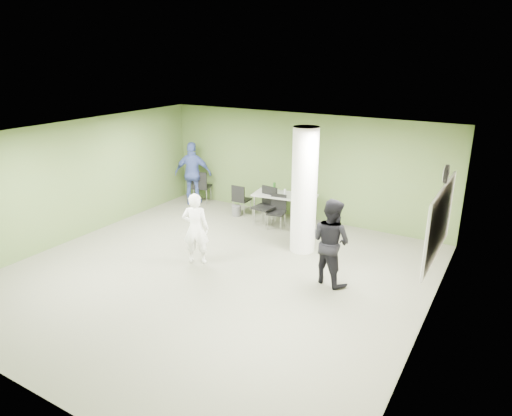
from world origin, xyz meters
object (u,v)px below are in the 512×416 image
Objects in this scene: chair_back_left at (201,184)px; man_blue at (193,174)px; woman_white at (196,229)px; man_black at (331,242)px; folding_table at (284,196)px.

man_blue is at bearing 32.39° from chair_back_left.
woman_white reaches higher than chair_back_left.
man_black reaches higher than chair_back_left.
man_black is (5.13, -2.68, 0.28)m from chair_back_left.
folding_table is 3.36m from man_black.
man_black is (2.76, 0.62, 0.08)m from woman_white.
folding_table is at bearing -122.85° from woman_white.
chair_back_left is 0.41m from man_blue.
man_blue reaches higher than chair_back_left.
woman_white is 2.83m from man_black.
woman_white is at bearing 30.80° from man_black.
chair_back_left is 4.07m from woman_white.
folding_table is 3.13m from woman_white.
man_blue reaches higher than man_black.
woman_white is at bearing -107.39° from folding_table.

